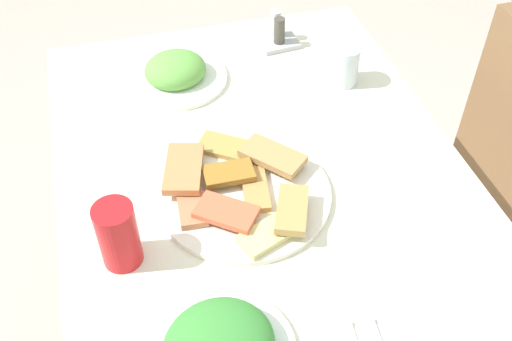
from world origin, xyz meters
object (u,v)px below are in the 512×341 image
at_px(salad_plate_rice, 176,72).
at_px(soda_can, 118,235).
at_px(drinking_glass, 344,65).
at_px(pide_platter, 241,191).
at_px(condiment_caddy, 277,34).
at_px(dining_table, 263,206).

height_order(salad_plate_rice, soda_can, soda_can).
distance_m(salad_plate_rice, drinking_glass, 0.37).
distance_m(pide_platter, salad_plate_rice, 0.39).
relative_size(soda_can, condiment_caddy, 1.25).
xyz_separation_m(dining_table, soda_can, (0.13, -0.28, 0.16)).
bearing_deg(soda_can, dining_table, 115.25).
relative_size(pide_platter, salad_plate_rice, 1.45).
relative_size(drinking_glass, condiment_caddy, 0.92).
relative_size(salad_plate_rice, drinking_glass, 2.56).
distance_m(pide_platter, drinking_glass, 0.41).
bearing_deg(condiment_caddy, pide_platter, -24.22).
xyz_separation_m(dining_table, drinking_glass, (-0.23, 0.25, 0.14)).
xyz_separation_m(dining_table, salad_plate_rice, (-0.34, -0.11, 0.12)).
relative_size(dining_table, salad_plate_rice, 4.71).
bearing_deg(drinking_glass, dining_table, -47.37).
height_order(dining_table, pide_platter, pide_platter).
height_order(pide_platter, drinking_glass, drinking_glass).
distance_m(soda_can, drinking_glass, 0.64).
relative_size(pide_platter, drinking_glass, 3.73).
xyz_separation_m(dining_table, pide_platter, (0.05, -0.06, 0.11)).
bearing_deg(salad_plate_rice, pide_platter, 7.72).
bearing_deg(pide_platter, condiment_caddy, 155.78).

